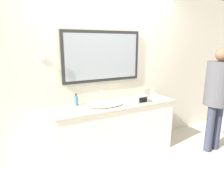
{
  "coord_description": "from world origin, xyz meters",
  "views": [
    {
      "loc": [
        -1.34,
        -2.23,
        1.73
      ],
      "look_at": [
        -0.05,
        0.32,
        1.04
      ],
      "focal_mm": 32.0,
      "sensor_mm": 36.0,
      "label": 1
    }
  ],
  "objects_px": {
    "soap_bottle": "(76,101)",
    "appliance_box": "(141,99)",
    "sink_basin": "(106,104)",
    "person": "(218,89)",
    "picture_frame": "(147,93)"
  },
  "relations": [
    {
      "from": "person",
      "to": "sink_basin",
      "type": "bearing_deg",
      "value": 160.3
    },
    {
      "from": "soap_bottle",
      "to": "picture_frame",
      "type": "bearing_deg",
      "value": -6.16
    },
    {
      "from": "picture_frame",
      "to": "person",
      "type": "height_order",
      "value": "person"
    },
    {
      "from": "appliance_box",
      "to": "picture_frame",
      "type": "distance_m",
      "value": 0.32
    },
    {
      "from": "soap_bottle",
      "to": "picture_frame",
      "type": "xyz_separation_m",
      "value": [
        1.18,
        -0.13,
        0.0
      ]
    },
    {
      "from": "soap_bottle",
      "to": "appliance_box",
      "type": "relative_size",
      "value": 0.89
    },
    {
      "from": "appliance_box",
      "to": "person",
      "type": "height_order",
      "value": "person"
    },
    {
      "from": "soap_bottle",
      "to": "sink_basin",
      "type": "bearing_deg",
      "value": -27.44
    },
    {
      "from": "sink_basin",
      "to": "soap_bottle",
      "type": "distance_m",
      "value": 0.44
    },
    {
      "from": "soap_bottle",
      "to": "picture_frame",
      "type": "height_order",
      "value": "soap_bottle"
    },
    {
      "from": "sink_basin",
      "to": "person",
      "type": "height_order",
      "value": "person"
    },
    {
      "from": "sink_basin",
      "to": "appliance_box",
      "type": "bearing_deg",
      "value": -11.87
    },
    {
      "from": "appliance_box",
      "to": "sink_basin",
      "type": "bearing_deg",
      "value": 168.13
    },
    {
      "from": "picture_frame",
      "to": "appliance_box",
      "type": "bearing_deg",
      "value": -143.59
    },
    {
      "from": "sink_basin",
      "to": "picture_frame",
      "type": "height_order",
      "value": "sink_basin"
    }
  ]
}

